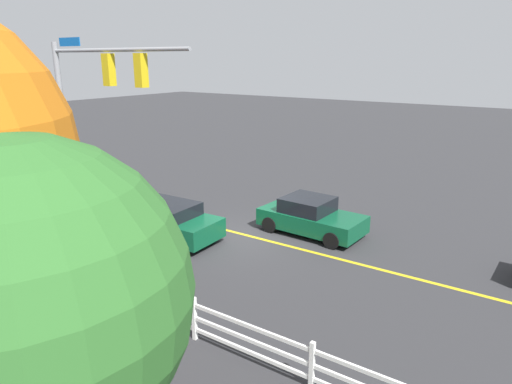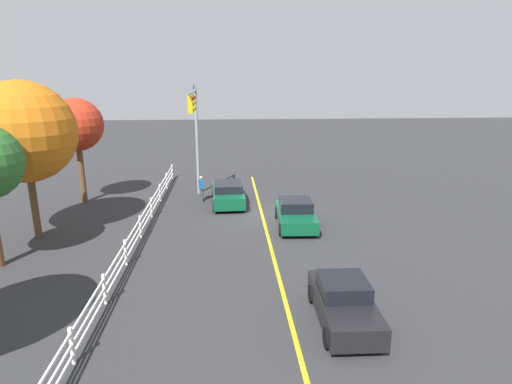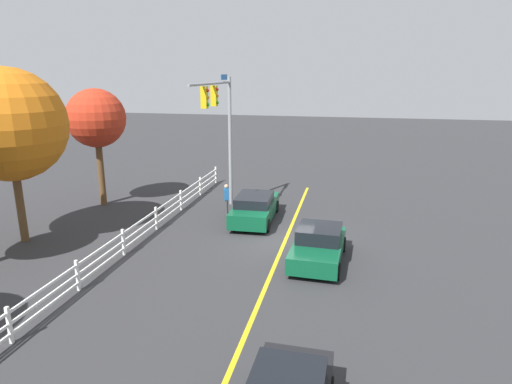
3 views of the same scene
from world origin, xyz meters
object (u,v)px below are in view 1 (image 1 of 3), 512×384
(car_1, at_px, (311,217))
(car_2, at_px, (163,220))
(tree_2, at_px, (28,303))
(pedestrian, at_px, (115,224))

(car_1, height_order, car_2, car_1)
(car_2, height_order, tree_2, tree_2)
(car_1, height_order, pedestrian, pedestrian)
(car_2, distance_m, pedestrian, 1.88)
(pedestrian, height_order, tree_2, tree_2)
(car_2, bearing_deg, tree_2, 128.75)
(car_1, bearing_deg, tree_2, -70.63)
(car_2, bearing_deg, pedestrian, 66.31)
(pedestrian, bearing_deg, car_1, -60.33)
(car_1, relative_size, tree_2, 0.68)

